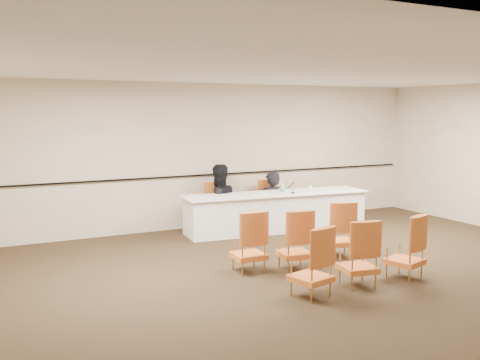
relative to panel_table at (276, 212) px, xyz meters
name	(u,v)px	position (x,y,z in m)	size (l,w,h in m)	color
floor	(325,276)	(-0.92, -2.97, -0.39)	(10.00, 10.00, 0.00)	black
ceiling	(329,70)	(-0.92, -2.97, 2.61)	(10.00, 10.00, 0.00)	white
wall_back	(214,155)	(-0.92, 1.03, 1.11)	(10.00, 0.04, 3.00)	beige
wall_rail	(215,174)	(-0.92, 0.99, 0.71)	(9.80, 0.04, 0.03)	black
panel_table	(276,212)	(0.00, 0.00, 0.00)	(3.85, 0.89, 0.77)	white
panelist_main	(271,210)	(0.21, 0.55, -0.07)	(0.62, 0.40, 1.69)	black
panelist_main_chair	(271,203)	(0.21, 0.55, 0.09)	(0.50, 0.50, 0.95)	#CE5B25
panelist_second	(218,207)	(-1.00, 0.66, 0.08)	(0.86, 0.67, 1.77)	black
panelist_second_chair	(218,206)	(-1.00, 0.66, 0.09)	(0.50, 0.50, 0.95)	#CE5B25
papers	(298,192)	(0.43, -0.15, 0.39)	(0.30, 0.22, 0.00)	silver
microphone	(293,187)	(0.28, -0.19, 0.51)	(0.09, 0.18, 0.26)	black
water_bottle	(282,188)	(0.08, -0.10, 0.50)	(0.07, 0.07, 0.23)	#167E76
drinking_glass	(281,191)	(0.07, -0.05, 0.44)	(0.06, 0.06, 0.10)	white
coffee_cup	(310,189)	(0.70, -0.17, 0.45)	(0.08, 0.08, 0.13)	white
aud_chair_front_left	(249,241)	(-1.83, -2.27, 0.09)	(0.50, 0.50, 0.95)	#CE5B25
aud_chair_front_mid	(295,239)	(-1.15, -2.50, 0.09)	(0.50, 0.50, 0.95)	#CE5B25
aud_chair_front_right	(339,229)	(-0.09, -2.20, 0.09)	(0.50, 0.50, 0.95)	#CE5B25
aud_chair_back_left	(311,261)	(-1.62, -3.62, 0.09)	(0.50, 0.50, 0.95)	#CE5B25
aud_chair_back_mid	(358,252)	(-0.78, -3.54, 0.09)	(0.50, 0.50, 0.95)	#CE5B25
aud_chair_back_right	(405,246)	(0.05, -3.57, 0.09)	(0.50, 0.50, 0.95)	#CE5B25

